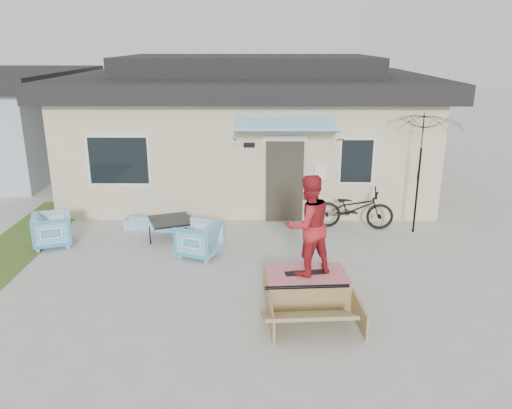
{
  "coord_description": "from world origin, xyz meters",
  "views": [
    {
      "loc": [
        0.41,
        -8.11,
        4.49
      ],
      "look_at": [
        0.3,
        1.8,
        1.3
      ],
      "focal_mm": 35.85,
      "sensor_mm": 36.0,
      "label": 1
    }
  ],
  "objects_px": {
    "skater": "(308,224)",
    "bicycle": "(354,204)",
    "coffee_table": "(171,229)",
    "skate_ramp": "(306,287)",
    "skateboard": "(306,272)",
    "loveseat": "(152,219)",
    "patio_umbrella": "(420,162)",
    "armchair_left": "(52,228)",
    "armchair_right": "(199,238)"
  },
  "relations": [
    {
      "from": "skater",
      "to": "bicycle",
      "type": "bearing_deg",
      "value": -138.43
    },
    {
      "from": "coffee_table",
      "to": "skate_ramp",
      "type": "distance_m",
      "value": 4.22
    },
    {
      "from": "skateboard",
      "to": "skater",
      "type": "height_order",
      "value": "skater"
    },
    {
      "from": "coffee_table",
      "to": "loveseat",
      "type": "bearing_deg",
      "value": 132.82
    },
    {
      "from": "patio_umbrella",
      "to": "skateboard",
      "type": "height_order",
      "value": "patio_umbrella"
    },
    {
      "from": "loveseat",
      "to": "skate_ramp",
      "type": "height_order",
      "value": "loveseat"
    },
    {
      "from": "loveseat",
      "to": "coffee_table",
      "type": "height_order",
      "value": "loveseat"
    },
    {
      "from": "armchair_left",
      "to": "armchair_right",
      "type": "height_order",
      "value": "armchair_left"
    },
    {
      "from": "bicycle",
      "to": "armchair_right",
      "type": "bearing_deg",
      "value": 121.84
    },
    {
      "from": "armchair_left",
      "to": "skater",
      "type": "relative_size",
      "value": 0.46
    },
    {
      "from": "bicycle",
      "to": "skateboard",
      "type": "bearing_deg",
      "value": 164.19
    },
    {
      "from": "loveseat",
      "to": "armchair_left",
      "type": "relative_size",
      "value": 1.59
    },
    {
      "from": "coffee_table",
      "to": "bicycle",
      "type": "height_order",
      "value": "bicycle"
    },
    {
      "from": "bicycle",
      "to": "patio_umbrella",
      "type": "relative_size",
      "value": 0.89
    },
    {
      "from": "armchair_left",
      "to": "skate_ramp",
      "type": "xyz_separation_m",
      "value": [
        5.58,
        -2.49,
        -0.18
      ]
    },
    {
      "from": "armchair_left",
      "to": "skater",
      "type": "distance_m",
      "value": 6.17
    },
    {
      "from": "bicycle",
      "to": "skater",
      "type": "xyz_separation_m",
      "value": [
        -1.47,
        -3.67,
        0.81
      ]
    },
    {
      "from": "armchair_left",
      "to": "patio_umbrella",
      "type": "xyz_separation_m",
      "value": [
        8.49,
        0.96,
        1.33
      ]
    },
    {
      "from": "bicycle",
      "to": "skateboard",
      "type": "height_order",
      "value": "bicycle"
    },
    {
      "from": "skater",
      "to": "armchair_right",
      "type": "bearing_deg",
      "value": -67.92
    },
    {
      "from": "armchair_left",
      "to": "skate_ramp",
      "type": "bearing_deg",
      "value": -134.28
    },
    {
      "from": "skateboard",
      "to": "bicycle",
      "type": "bearing_deg",
      "value": 58.61
    },
    {
      "from": "coffee_table",
      "to": "skate_ramp",
      "type": "relative_size",
      "value": 0.48
    },
    {
      "from": "loveseat",
      "to": "bicycle",
      "type": "bearing_deg",
      "value": -171.51
    },
    {
      "from": "armchair_left",
      "to": "coffee_table",
      "type": "xyz_separation_m",
      "value": [
        2.61,
        0.51,
        -0.19
      ]
    },
    {
      "from": "armchair_left",
      "to": "patio_umbrella",
      "type": "bearing_deg",
      "value": -103.78
    },
    {
      "from": "skate_ramp",
      "to": "armchair_left",
      "type": "bearing_deg",
      "value": 151.69
    },
    {
      "from": "skate_ramp",
      "to": "skateboard",
      "type": "relative_size",
      "value": 2.49
    },
    {
      "from": "armchair_left",
      "to": "skate_ramp",
      "type": "height_order",
      "value": "armchair_left"
    },
    {
      "from": "coffee_table",
      "to": "patio_umbrella",
      "type": "distance_m",
      "value": 6.09
    },
    {
      "from": "armchair_right",
      "to": "loveseat",
      "type": "bearing_deg",
      "value": -119.95
    },
    {
      "from": "coffee_table",
      "to": "skater",
      "type": "bearing_deg",
      "value": -44.95
    },
    {
      "from": "patio_umbrella",
      "to": "skater",
      "type": "distance_m",
      "value": 4.49
    },
    {
      "from": "armchair_right",
      "to": "patio_umbrella",
      "type": "bearing_deg",
      "value": 126.98
    },
    {
      "from": "patio_umbrella",
      "to": "skate_ramp",
      "type": "height_order",
      "value": "patio_umbrella"
    },
    {
      "from": "armchair_left",
      "to": "patio_umbrella",
      "type": "relative_size",
      "value": 0.38
    },
    {
      "from": "loveseat",
      "to": "skater",
      "type": "xyz_separation_m",
      "value": [
        3.53,
        -3.57,
        1.18
      ]
    },
    {
      "from": "skateboard",
      "to": "coffee_table",
      "type": "bearing_deg",
      "value": 125.56
    },
    {
      "from": "skateboard",
      "to": "skater",
      "type": "distance_m",
      "value": 0.93
    },
    {
      "from": "loveseat",
      "to": "patio_umbrella",
      "type": "distance_m",
      "value": 6.62
    },
    {
      "from": "armchair_right",
      "to": "coffee_table",
      "type": "relative_size",
      "value": 0.89
    },
    {
      "from": "armchair_right",
      "to": "coffee_table",
      "type": "bearing_deg",
      "value": -122.15
    },
    {
      "from": "armchair_left",
      "to": "bicycle",
      "type": "height_order",
      "value": "bicycle"
    },
    {
      "from": "patio_umbrella",
      "to": "skate_ramp",
      "type": "xyz_separation_m",
      "value": [
        -2.91,
        -3.45,
        -1.51
      ]
    },
    {
      "from": "armchair_right",
      "to": "skateboard",
      "type": "bearing_deg",
      "value": 69.28
    },
    {
      "from": "armchair_left",
      "to": "skater",
      "type": "height_order",
      "value": "skater"
    },
    {
      "from": "skate_ramp",
      "to": "skater",
      "type": "xyz_separation_m",
      "value": [
        -0.0,
        0.05,
        1.2
      ]
    },
    {
      "from": "skateboard",
      "to": "skater",
      "type": "relative_size",
      "value": 0.43
    },
    {
      "from": "armchair_left",
      "to": "skater",
      "type": "bearing_deg",
      "value": -133.88
    },
    {
      "from": "loveseat",
      "to": "skater",
      "type": "distance_m",
      "value": 5.16
    }
  ]
}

